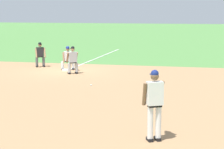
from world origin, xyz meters
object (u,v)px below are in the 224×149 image
at_px(baseball, 91,85).
at_px(first_baseman, 68,57).
at_px(baserunner, 73,59).
at_px(first_base_bag, 66,70).
at_px(umpire, 40,54).
at_px(pitcher, 155,101).

relative_size(baseball, first_baseman, 0.06).
height_order(first_baseman, baserunner, baserunner).
bearing_deg(baserunner, first_base_bag, 35.83).
xyz_separation_m(baserunner, umpire, (2.20, 2.75, 0.00)).
distance_m(first_baseman, umpire, 2.25).
xyz_separation_m(first_base_bag, umpire, (1.19, 2.02, 0.75)).
bearing_deg(pitcher, first_baseman, 28.34).
bearing_deg(pitcher, baseball, 27.33).
xyz_separation_m(baseball, baserunner, (3.30, 1.95, 0.76)).
relative_size(pitcher, baserunner, 1.27).
bearing_deg(umpire, first_baseman, -113.94).
bearing_deg(first_baseman, first_base_bag, 173.26).
bearing_deg(first_baseman, umpire, 66.06).
bearing_deg(first_base_bag, first_baseman, -6.74).
bearing_deg(umpire, pitcher, -146.57).
bearing_deg(baserunner, first_baseman, 28.32).
distance_m(first_base_bag, pitcher, 13.48).
distance_m(pitcher, baserunner, 12.21).
bearing_deg(first_base_bag, baseball, -148.16).
relative_size(first_base_bag, first_baseman, 0.28).
bearing_deg(baserunner, pitcher, -151.66).
bearing_deg(pitcher, baserunner, 28.34).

